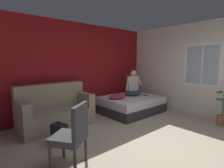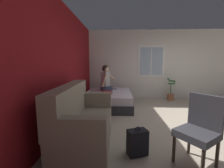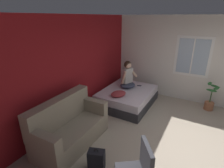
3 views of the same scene
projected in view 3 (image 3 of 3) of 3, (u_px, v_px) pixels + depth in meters
The scene contains 10 objects.
ground_plane at pixel (187, 151), 3.67m from camera, with size 40.00×40.00×0.00m, color tan.
wall_back_accent at pixel (74, 70), 4.54m from camera, with size 10.14×0.16×2.70m, color maroon.
wall_side_with_window at pixel (206, 62), 5.33m from camera, with size 0.19×7.14×2.70m.
bed at pixel (127, 97), 5.58m from camera, with size 1.84×1.48×0.48m.
couch at pixel (69, 127), 3.79m from camera, with size 1.71×0.85×1.04m.
person_seated at pixel (128, 77), 5.59m from camera, with size 0.64×0.59×0.88m.
backpack at pixel (97, 160), 3.19m from camera, with size 0.31×0.34×0.46m.
throw_pillow at pixel (118, 94), 5.06m from camera, with size 0.48×0.36×0.14m, color #993338.
cell_phone at pixel (139, 86), 5.83m from camera, with size 0.07×0.14×0.01m, color black.
potted_plant at pixel (210, 100), 5.21m from camera, with size 0.39×0.37×0.85m.
Camera 3 is at (-3.31, -0.07, 2.64)m, focal length 28.00 mm.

